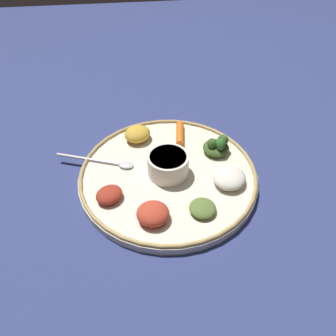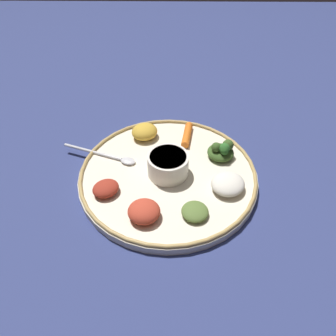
# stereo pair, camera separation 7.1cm
# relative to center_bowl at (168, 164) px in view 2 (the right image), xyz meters

# --- Properties ---
(ground_plane) EXTENTS (2.40, 2.40, 0.00)m
(ground_plane) POSITION_rel_center_bowl_xyz_m (0.00, 0.00, -0.04)
(ground_plane) COLOR navy
(platter) EXTENTS (0.39, 0.39, 0.02)m
(platter) POSITION_rel_center_bowl_xyz_m (0.00, 0.00, -0.04)
(platter) COLOR beige
(platter) RESTS_ON ground_plane
(platter_rim) EXTENTS (0.38, 0.38, 0.01)m
(platter_rim) POSITION_rel_center_bowl_xyz_m (0.00, 0.00, -0.02)
(platter_rim) COLOR tan
(platter_rim) RESTS_ON platter
(center_bowl) EXTENTS (0.09, 0.09, 0.05)m
(center_bowl) POSITION_rel_center_bowl_xyz_m (0.00, 0.00, 0.00)
(center_bowl) COLOR silver
(center_bowl) RESTS_ON platter
(spoon) EXTENTS (0.08, 0.18, 0.01)m
(spoon) POSITION_rel_center_bowl_xyz_m (-0.05, -0.13, -0.02)
(spoon) COLOR silver
(spoon) RESTS_ON platter
(greens_pile) EXTENTS (0.08, 0.08, 0.04)m
(greens_pile) POSITION_rel_center_bowl_xyz_m (-0.05, 0.12, -0.01)
(greens_pile) COLOR #385623
(greens_pile) RESTS_ON platter
(carrot_near_spoon) EXTENTS (0.10, 0.03, 0.02)m
(carrot_near_spoon) POSITION_rel_center_bowl_xyz_m (-0.13, 0.05, -0.02)
(carrot_near_spoon) COLOR orange
(carrot_near_spoon) RESTS_ON platter
(mound_rice_white) EXTENTS (0.10, 0.10, 0.03)m
(mound_rice_white) POSITION_rel_center_bowl_xyz_m (0.04, 0.12, -0.01)
(mound_rice_white) COLOR silver
(mound_rice_white) RESTS_ON platter
(mound_lentil_yellow) EXTENTS (0.08, 0.08, 0.03)m
(mound_lentil_yellow) POSITION_rel_center_bowl_xyz_m (-0.12, -0.06, -0.01)
(mound_lentil_yellow) COLOR gold
(mound_lentil_yellow) RESTS_ON platter
(mound_beet) EXTENTS (0.07, 0.07, 0.02)m
(mound_beet) POSITION_rel_center_bowl_xyz_m (0.06, -0.12, -0.01)
(mound_beet) COLOR maroon
(mound_beet) RESTS_ON platter
(mound_collards) EXTENTS (0.07, 0.07, 0.02)m
(mound_collards) POSITION_rel_center_bowl_xyz_m (0.11, 0.05, -0.02)
(mound_collards) COLOR #567033
(mound_collards) RESTS_ON platter
(mound_berbere_red) EXTENTS (0.07, 0.07, 0.03)m
(mound_berbere_red) POSITION_rel_center_bowl_xyz_m (0.12, -0.04, -0.01)
(mound_berbere_red) COLOR #B73D28
(mound_berbere_red) RESTS_ON platter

